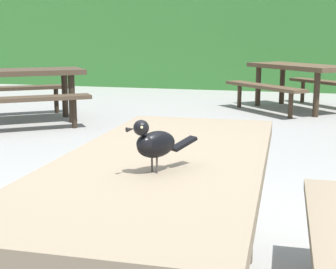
{
  "coord_description": "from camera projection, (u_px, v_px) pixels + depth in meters",
  "views": [
    {
      "loc": [
        0.63,
        -1.87,
        1.19
      ],
      "look_at": [
        0.17,
        -0.18,
        0.84
      ],
      "focal_mm": 52.5,
      "sensor_mm": 36.0,
      "label": 1
    }
  ],
  "objects": [
    {
      "name": "picnic_table_mid_left",
      "position": [
        298.0,
        76.0,
        7.99
      ],
      "size": [
        2.39,
        2.4,
        0.74
      ],
      "color": "brown",
      "rests_on": "ground"
    },
    {
      "name": "hedge_wall",
      "position": [
        278.0,
        37.0,
        11.52
      ],
      "size": [
        28.0,
        2.26,
        2.34
      ],
      "primitive_type": "cube",
      "color": "#387A33",
      "rests_on": "ground"
    },
    {
      "name": "picnic_table_foreground",
      "position": [
        164.0,
        201.0,
        1.92
      ],
      "size": [
        1.74,
        1.82,
        0.74
      ],
      "color": "#84725B",
      "rests_on": "ground"
    },
    {
      "name": "picnic_table_far_centre",
      "position": [
        17.0,
        83.0,
        6.77
      ],
      "size": [
        2.38,
        2.37,
        0.74
      ],
      "color": "#473828",
      "rests_on": "ground"
    },
    {
      "name": "bird_grackle",
      "position": [
        154.0,
        143.0,
        1.63
      ],
      "size": [
        0.19,
        0.24,
        0.18
      ],
      "color": "black",
      "rests_on": "picnic_table_foreground"
    }
  ]
}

